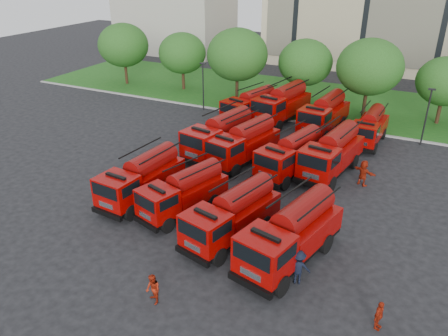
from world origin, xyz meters
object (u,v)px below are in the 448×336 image
Objects in this scene: fire_truck_8 at (251,106)px; firefighter_4 at (155,182)px; fire_truck_4 at (221,135)px; fire_truck_5 at (243,143)px; fire_truck_1 at (184,192)px; fire_truck_3 at (291,234)px; firefighter_1 at (154,302)px; fire_truck_6 at (292,154)px; firefighter_2 at (376,328)px; firefighter_3 at (297,282)px; firefighter_0 at (212,243)px; fire_truck_9 at (282,104)px; fire_truck_7 at (332,153)px; fire_truck_0 at (142,178)px; firefighter_5 at (361,185)px; fire_truck_2 at (232,214)px; fire_truck_10 at (324,114)px; fire_truck_11 at (370,127)px.

firefighter_4 is at bearing -79.44° from fire_truck_8.
fire_truck_4 is at bearing -53.50° from firefighter_4.
firefighter_4 is (-4.48, -6.14, -1.66)m from fire_truck_5.
fire_truck_3 is (7.81, -1.79, 0.23)m from fire_truck_1.
fire_truck_1 is 8.56m from firefighter_1.
fire_truck_6 reaches higher than firefighter_2.
firefighter_3 is (0.96, -1.61, -1.70)m from fire_truck_3.
fire_truck_1 is 4.28m from firefighter_0.
firefighter_2 is at bearing -51.40° from fire_truck_9.
fire_truck_7 is at bearing 111.01° from firefighter_1.
fire_truck_0 is 10.44m from firefighter_1.
fire_truck_8 is (-10.75, 19.69, -0.10)m from fire_truck_3.
fire_truck_8 is 15.65m from firefighter_5.
firefighter_2 is (12.96, -4.79, -1.47)m from fire_truck_1.
fire_truck_6 reaches higher than firefighter_0.
firefighter_2 is (12.59, -13.47, -1.66)m from fire_truck_5.
fire_truck_1 is 3.45× the size of firefighter_5.
fire_truck_0 is 3.42m from fire_truck_1.
firefighter_4 is at bearing -113.03° from fire_truck_5.
fire_truck_0 is 11.40m from fire_truck_3.
fire_truck_4 is 10.19m from fire_truck_9.
fire_truck_9 is at bearing -18.91° from firefighter_5.
fire_truck_2 is 19.74m from fire_truck_10.
fire_truck_5 is at bearing -105.29° from fire_truck_10.
fire_truck_4 is at bearing 140.49° from firefighter_1.
fire_truck_0 is 21.03m from fire_truck_11.
fire_truck_3 is 4.92× the size of firefighter_0.
fire_truck_3 is 0.98× the size of fire_truck_4.
fire_truck_11 is (8.89, -1.89, -0.35)m from fire_truck_9.
fire_truck_4 is 1.05× the size of fire_truck_5.
firefighter_4 is 15.29m from firefighter_5.
fire_truck_1 is 12.17m from fire_truck_7.
fire_truck_11 is 4.02× the size of firefighter_1.
fire_truck_4 is 1.23× the size of fire_truck_11.
firefighter_0 is (3.26, -2.36, -1.47)m from fire_truck_1.
firefighter_0 is 1.06× the size of firefighter_2.
fire_truck_7 is (7.19, 9.82, 0.23)m from fire_truck_1.
firefighter_4 reaches higher than firefighter_1.
firefighter_0 is (6.67, -2.56, -1.60)m from fire_truck_0.
fire_truck_0 is 3.73× the size of firefighter_4.
fire_truck_5 reaches higher than fire_truck_6.
firefighter_4 is at bearing 51.87° from firefighter_5.
firefighter_0 is (3.40, -21.61, -1.81)m from fire_truck_9.
fire_truck_0 is 4.51× the size of firefighter_0.
firefighter_2 is at bearing -33.85° from fire_truck_5.
fire_truck_8 is at bearing 137.29° from firefighter_1.
fire_truck_6 is at bearing -82.47° from fire_truck_10.
fire_truck_3 is at bearing -37.69° from fire_truck_4.
fire_truck_3 is 0.95× the size of fire_truck_9.
fire_truck_0 reaches higher than firefighter_2.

